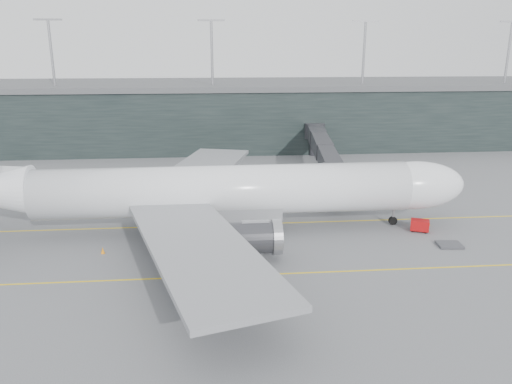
{
  "coord_description": "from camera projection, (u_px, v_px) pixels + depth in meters",
  "views": [
    {
      "loc": [
        4.56,
        -68.69,
        23.51
      ],
      "look_at": [
        10.33,
        -4.0,
        4.59
      ],
      "focal_mm": 35.0,
      "sensor_mm": 36.0,
      "label": 1
    }
  ],
  "objects": [
    {
      "name": "ground",
      "position": [
        182.0,
        217.0,
        71.87
      ],
      "size": [
        320.0,
        320.0,
        0.0
      ],
      "primitive_type": "plane",
      "color": "#57575B",
      "rests_on": "ground"
    },
    {
      "name": "taxiline_a",
      "position": [
        181.0,
        226.0,
        68.04
      ],
      "size": [
        160.0,
        0.25,
        0.02
      ],
      "primitive_type": "cube",
      "color": "yellow",
      "rests_on": "ground"
    },
    {
      "name": "taxiline_b",
      "position": [
        172.0,
        278.0,
        52.74
      ],
      "size": [
        160.0,
        0.25,
        0.02
      ],
      "primitive_type": "cube",
      "color": "yellow",
      "rests_on": "ground"
    },
    {
      "name": "taxiline_lead_main",
      "position": [
        215.0,
        180.0,
        91.42
      ],
      "size": [
        0.25,
        60.0,
        0.02
      ],
      "primitive_type": "cube",
      "color": "yellow",
      "rests_on": "ground"
    },
    {
      "name": "terminal",
      "position": [
        193.0,
        113.0,
        125.21
      ],
      "size": [
        240.0,
        36.0,
        29.0
      ],
      "color": "black",
      "rests_on": "ground"
    },
    {
      "name": "main_aircraft",
      "position": [
        221.0,
        192.0,
        64.99
      ],
      "size": [
        68.2,
        64.33,
        19.19
      ],
      "rotation": [
        0.0,
        0.0,
        0.01
      ],
      "color": "white",
      "rests_on": "ground"
    },
    {
      "name": "jet_bridge",
      "position": [
        317.0,
        144.0,
        96.34
      ],
      "size": [
        9.53,
        47.5,
        7.24
      ],
      "rotation": [
        0.0,
        0.0,
        -0.12
      ],
      "color": "#27282C",
      "rests_on": "ground"
    },
    {
      "name": "gse_cart",
      "position": [
        420.0,
        225.0,
        65.86
      ],
      "size": [
        2.72,
        2.26,
        1.59
      ],
      "rotation": [
        0.0,
        0.0,
        -0.39
      ],
      "color": "#AA0C0E",
      "rests_on": "ground"
    },
    {
      "name": "baggage_dolly",
      "position": [
        449.0,
        245.0,
        61.19
      ],
      "size": [
        3.09,
        2.56,
        0.29
      ],
      "primitive_type": "cube",
      "rotation": [
        0.0,
        0.0,
        -0.09
      ],
      "color": "#3C3D42",
      "rests_on": "ground"
    },
    {
      "name": "uld_a",
      "position": [
        151.0,
        193.0,
        79.78
      ],
      "size": [
        2.56,
        2.33,
        1.9
      ],
      "rotation": [
        0.0,
        0.0,
        0.38
      ],
      "color": "#353539",
      "rests_on": "ground"
    },
    {
      "name": "uld_b",
      "position": [
        179.0,
        189.0,
        82.21
      ],
      "size": [
        2.45,
        2.06,
        2.04
      ],
      "rotation": [
        0.0,
        0.0,
        0.13
      ],
      "color": "#353539",
      "rests_on": "ground"
    },
    {
      "name": "uld_c",
      "position": [
        187.0,
        191.0,
        81.19
      ],
      "size": [
        2.04,
        1.67,
        1.77
      ],
      "rotation": [
        0.0,
        0.0,
        0.06
      ],
      "color": "#353539",
      "rests_on": "ground"
    },
    {
      "name": "cone_nose",
      "position": [
        428.0,
        223.0,
        68.26
      ],
      "size": [
        0.49,
        0.49,
        0.77
      ],
      "primitive_type": "cone",
      "color": "orange",
      "rests_on": "ground"
    },
    {
      "name": "cone_wing_stbd",
      "position": [
        235.0,
        262.0,
        55.85
      ],
      "size": [
        0.43,
        0.43,
        0.69
      ],
      "primitive_type": "cone",
      "color": "#F24E0D",
      "rests_on": "ground"
    },
    {
      "name": "cone_wing_port",
      "position": [
        243.0,
        193.0,
        82.04
      ],
      "size": [
        0.47,
        0.47,
        0.75
      ],
      "primitive_type": "cone",
      "color": "orange",
      "rests_on": "ground"
    },
    {
      "name": "cone_tail",
      "position": [
        103.0,
        250.0,
        58.93
      ],
      "size": [
        0.48,
        0.48,
        0.77
      ],
      "primitive_type": "cone",
      "color": "orange",
      "rests_on": "ground"
    }
  ]
}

